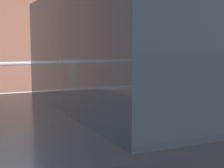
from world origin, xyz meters
The scene contains 5 objects.
sidewalk_curb centered at (0.00, 1.30, 0.07)m, with size 36.00×2.61×0.13m, color gray.
parking_meter centered at (-0.18, 0.39, 1.16)m, with size 0.18×0.19×1.40m.
pedestrian_at_meter centered at (0.45, 0.52, 1.10)m, with size 0.61×0.71×1.69m.
background_railing centered at (0.00, 2.50, 0.94)m, with size 24.06×0.06×1.12m.
backdrop_wall centered at (0.00, 4.32, 1.36)m, with size 32.00×0.50×2.73m, color brown.
Camera 1 is at (-1.59, -3.17, 1.51)m, focal length 55.11 mm.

